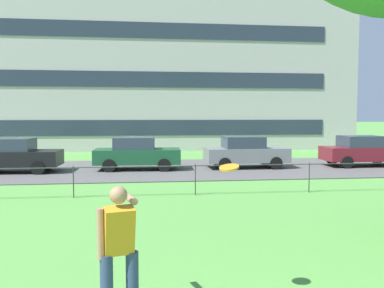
{
  "coord_description": "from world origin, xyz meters",
  "views": [
    {
      "loc": [
        -1.63,
        -1.24,
        2.57
      ],
      "look_at": [
        -0.57,
        7.66,
        1.94
      ],
      "focal_mm": 37.98,
      "sensor_mm": 36.0,
      "label": 1
    }
  ],
  "objects_px": {
    "person_thrower": "(119,249)",
    "car_black_right": "(14,155)",
    "apartment_building_background": "(132,44)",
    "frisbee": "(229,167)",
    "car_maroon_far_left": "(362,151)",
    "car_grey_far_right": "(245,152)",
    "car_dark_green_left": "(137,153)"
  },
  "relations": [
    {
      "from": "car_black_right",
      "to": "car_grey_far_right",
      "type": "bearing_deg",
      "value": 1.85
    },
    {
      "from": "car_maroon_far_left",
      "to": "apartment_building_background",
      "type": "relative_size",
      "value": 0.12
    },
    {
      "from": "person_thrower",
      "to": "car_dark_green_left",
      "type": "xyz_separation_m",
      "value": [
        -0.02,
        14.3,
        -0.15
      ]
    },
    {
      "from": "car_maroon_far_left",
      "to": "apartment_building_background",
      "type": "xyz_separation_m",
      "value": [
        -11.96,
        16.58,
        7.89
      ]
    },
    {
      "from": "frisbee",
      "to": "car_grey_far_right",
      "type": "relative_size",
      "value": 0.09
    },
    {
      "from": "frisbee",
      "to": "car_grey_far_right",
      "type": "xyz_separation_m",
      "value": [
        3.78,
        14.0,
        -1.09
      ]
    },
    {
      "from": "frisbee",
      "to": "car_black_right",
      "type": "bearing_deg",
      "value": 117.07
    },
    {
      "from": "frisbee",
      "to": "car_dark_green_left",
      "type": "bearing_deg",
      "value": 96.05
    },
    {
      "from": "frisbee",
      "to": "car_grey_far_right",
      "type": "height_order",
      "value": "frisbee"
    },
    {
      "from": "car_black_right",
      "to": "car_maroon_far_left",
      "type": "relative_size",
      "value": 1.0
    },
    {
      "from": "frisbee",
      "to": "car_maroon_far_left",
      "type": "relative_size",
      "value": 0.09
    },
    {
      "from": "person_thrower",
      "to": "car_maroon_far_left",
      "type": "distance_m",
      "value": 18.23
    },
    {
      "from": "frisbee",
      "to": "apartment_building_background",
      "type": "bearing_deg",
      "value": 93.98
    },
    {
      "from": "person_thrower",
      "to": "car_dark_green_left",
      "type": "bearing_deg",
      "value": 90.08
    },
    {
      "from": "person_thrower",
      "to": "car_dark_green_left",
      "type": "height_order",
      "value": "person_thrower"
    },
    {
      "from": "person_thrower",
      "to": "car_black_right",
      "type": "relative_size",
      "value": 0.42
    },
    {
      "from": "car_maroon_far_left",
      "to": "car_grey_far_right",
      "type": "bearing_deg",
      "value": 179.59
    },
    {
      "from": "person_thrower",
      "to": "frisbee",
      "type": "bearing_deg",
      "value": 13.66
    },
    {
      "from": "person_thrower",
      "to": "car_dark_green_left",
      "type": "relative_size",
      "value": 0.42
    },
    {
      "from": "frisbee",
      "to": "apartment_building_background",
      "type": "distance_m",
      "value": 31.35
    },
    {
      "from": "car_grey_far_right",
      "to": "apartment_building_background",
      "type": "distance_m",
      "value": 19.25
    },
    {
      "from": "car_black_right",
      "to": "car_maroon_far_left",
      "type": "bearing_deg",
      "value": 1.04
    },
    {
      "from": "car_black_right",
      "to": "car_maroon_far_left",
      "type": "height_order",
      "value": "same"
    },
    {
      "from": "person_thrower",
      "to": "apartment_building_background",
      "type": "bearing_deg",
      "value": 91.24
    },
    {
      "from": "car_grey_far_right",
      "to": "car_maroon_far_left",
      "type": "distance_m",
      "value": 6.05
    },
    {
      "from": "person_thrower",
      "to": "car_dark_green_left",
      "type": "distance_m",
      "value": 14.3
    },
    {
      "from": "car_dark_green_left",
      "to": "car_grey_far_right",
      "type": "relative_size",
      "value": 1.01
    },
    {
      "from": "frisbee",
      "to": "person_thrower",
      "type": "bearing_deg",
      "value": -166.34
    },
    {
      "from": "person_thrower",
      "to": "frisbee",
      "type": "xyz_separation_m",
      "value": [
        1.46,
        0.35,
        0.94
      ]
    },
    {
      "from": "car_black_right",
      "to": "car_maroon_far_left",
      "type": "xyz_separation_m",
      "value": [
        16.81,
        0.3,
        0.0
      ]
    },
    {
      "from": "car_dark_green_left",
      "to": "car_grey_far_right",
      "type": "bearing_deg",
      "value": 0.52
    },
    {
      "from": "person_thrower",
      "to": "apartment_building_background",
      "type": "height_order",
      "value": "apartment_building_background"
    }
  ]
}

